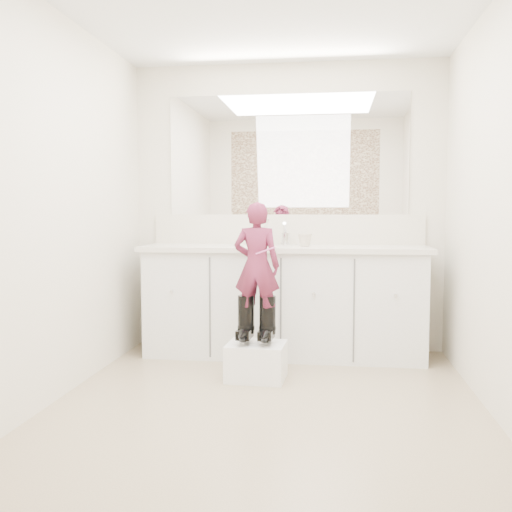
# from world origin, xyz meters

# --- Properties ---
(floor) EXTENTS (3.00, 3.00, 0.00)m
(floor) POSITION_xyz_m (0.00, 0.00, 0.00)
(floor) COLOR #867658
(floor) RESTS_ON ground
(wall_back) EXTENTS (2.60, 0.00, 2.60)m
(wall_back) POSITION_xyz_m (0.00, 1.50, 1.20)
(wall_back) COLOR beige
(wall_back) RESTS_ON floor
(wall_front) EXTENTS (2.60, 0.00, 2.60)m
(wall_front) POSITION_xyz_m (0.00, -1.50, 1.20)
(wall_front) COLOR beige
(wall_front) RESTS_ON floor
(wall_left) EXTENTS (0.00, 3.00, 3.00)m
(wall_left) POSITION_xyz_m (-1.30, 0.00, 1.20)
(wall_left) COLOR beige
(wall_left) RESTS_ON floor
(wall_right) EXTENTS (0.00, 3.00, 3.00)m
(wall_right) POSITION_xyz_m (1.30, 0.00, 1.20)
(wall_right) COLOR beige
(wall_right) RESTS_ON floor
(vanity_cabinet) EXTENTS (2.20, 0.55, 0.85)m
(vanity_cabinet) POSITION_xyz_m (0.00, 1.23, 0.42)
(vanity_cabinet) COLOR silver
(vanity_cabinet) RESTS_ON floor
(countertop) EXTENTS (2.28, 0.58, 0.04)m
(countertop) POSITION_xyz_m (0.00, 1.21, 0.87)
(countertop) COLOR beige
(countertop) RESTS_ON vanity_cabinet
(backsplash) EXTENTS (2.28, 0.03, 0.25)m
(backsplash) POSITION_xyz_m (0.00, 1.49, 1.02)
(backsplash) COLOR beige
(backsplash) RESTS_ON countertop
(mirror) EXTENTS (2.00, 0.02, 1.00)m
(mirror) POSITION_xyz_m (0.00, 1.49, 1.64)
(mirror) COLOR white
(mirror) RESTS_ON wall_back
(dot_panel) EXTENTS (2.00, 0.01, 1.20)m
(dot_panel) POSITION_xyz_m (0.00, -1.49, 1.65)
(dot_panel) COLOR #472819
(dot_panel) RESTS_ON wall_front
(faucet) EXTENTS (0.08, 0.08, 0.10)m
(faucet) POSITION_xyz_m (0.00, 1.38, 0.94)
(faucet) COLOR silver
(faucet) RESTS_ON countertop
(cup) EXTENTS (0.12, 0.12, 0.10)m
(cup) POSITION_xyz_m (0.17, 1.17, 0.94)
(cup) COLOR beige
(cup) RESTS_ON countertop
(soap_bottle) EXTENTS (0.11, 0.12, 0.22)m
(soap_bottle) POSITION_xyz_m (-0.13, 1.24, 1.00)
(soap_bottle) COLOR beige
(soap_bottle) RESTS_ON countertop
(step_stool) EXTENTS (0.41, 0.35, 0.25)m
(step_stool) POSITION_xyz_m (-0.13, 0.53, 0.13)
(step_stool) COLOR white
(step_stool) RESTS_ON floor
(boot_left) EXTENTS (0.13, 0.23, 0.33)m
(boot_left) POSITION_xyz_m (-0.21, 0.55, 0.42)
(boot_left) COLOR black
(boot_left) RESTS_ON step_stool
(boot_right) EXTENTS (0.13, 0.23, 0.33)m
(boot_right) POSITION_xyz_m (-0.06, 0.55, 0.42)
(boot_right) COLOR black
(boot_right) RESTS_ON step_stool
(toddler) EXTENTS (0.33, 0.23, 0.88)m
(toddler) POSITION_xyz_m (-0.13, 0.55, 0.79)
(toddler) COLOR #A7335D
(toddler) RESTS_ON step_stool
(toothbrush) EXTENTS (0.14, 0.02, 0.06)m
(toothbrush) POSITION_xyz_m (-0.06, 0.47, 0.90)
(toothbrush) COLOR #CB4F99
(toothbrush) RESTS_ON toddler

